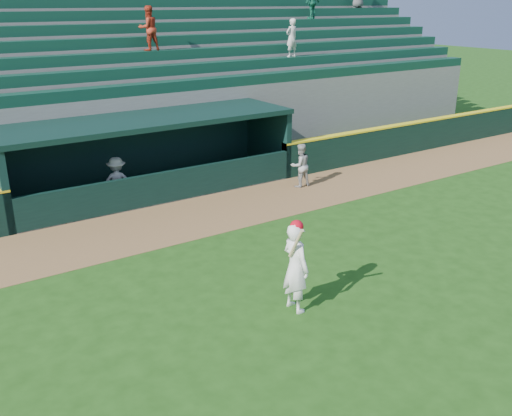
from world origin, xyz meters
The scene contains 9 objects.
ground centered at (0.00, 0.00, 0.00)m, with size 120.00×120.00×0.00m, color #1C4511.
warning_track centered at (0.00, 4.90, 0.01)m, with size 40.00×3.00×0.01m, color brown.
field_wall_right centered at (12.25, 6.55, 0.60)m, with size 15.50×0.30×1.20m, color black.
wall_stripe_right centered at (12.25, 6.55, 1.23)m, with size 15.50×0.32×0.06m, color yellow.
dugout_player_front centered at (4.38, 5.48, 0.73)m, with size 0.71×0.56×1.47m, color #9E9F99.
dugout_player_inside centered at (-1.37, 7.07, 0.76)m, with size 0.98×0.56×1.52m, color #A1A09C.
dugout centered at (0.00, 8.00, 1.36)m, with size 9.40×2.80×2.46m.
stands centered at (0.03, 12.58, 2.41)m, with size 34.50×6.25×7.55m.
batter_at_plate centered at (-0.70, -0.85, 0.97)m, with size 0.49×0.83×1.95m.
Camera 1 is at (-7.03, -8.87, 5.93)m, focal length 40.00 mm.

